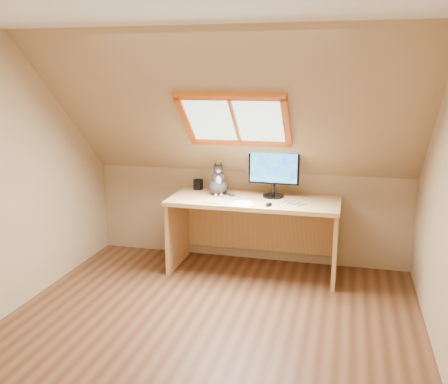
% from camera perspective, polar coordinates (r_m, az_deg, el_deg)
% --- Properties ---
extents(ground, '(3.50, 3.50, 0.00)m').
position_cam_1_polar(ground, '(4.20, -2.15, -15.74)').
color(ground, brown).
rests_on(ground, ground).
extents(room_shell, '(3.52, 3.52, 2.41)m').
position_cam_1_polar(room_shell, '(3.63, -2.75, 3.66)').
color(room_shell, tan).
rests_on(room_shell, ground).
extents(desk, '(1.74, 0.76, 0.79)m').
position_cam_1_polar(desk, '(5.27, 3.59, -3.03)').
color(desk, '#DFB66A').
rests_on(desk, ground).
extents(monitor, '(0.53, 0.22, 0.48)m').
position_cam_1_polar(monitor, '(5.15, 5.71, 2.43)').
color(monitor, black).
rests_on(monitor, desk).
extents(cat, '(0.26, 0.28, 0.36)m').
position_cam_1_polar(cat, '(5.27, -0.68, 1.08)').
color(cat, '#3E3836').
rests_on(cat, desk).
extents(desk_speaker, '(0.09, 0.09, 0.12)m').
position_cam_1_polar(desk_speaker, '(5.52, -2.97, 0.87)').
color(desk_speaker, black).
rests_on(desk_speaker, desk).
extents(graphics_tablet, '(0.29, 0.23, 0.01)m').
position_cam_1_polar(graphics_tablet, '(4.98, -0.52, -1.09)').
color(graphics_tablet, '#B2B2B7').
rests_on(graphics_tablet, desk).
extents(mouse, '(0.09, 0.11, 0.03)m').
position_cam_1_polar(mouse, '(4.86, 5.13, -1.42)').
color(mouse, black).
rests_on(mouse, desk).
extents(papers, '(0.35, 0.30, 0.01)m').
position_cam_1_polar(papers, '(4.91, 1.60, -1.35)').
color(papers, white).
rests_on(papers, desk).
extents(cables, '(0.51, 0.26, 0.01)m').
position_cam_1_polar(cables, '(4.98, 6.84, -1.23)').
color(cables, silver).
rests_on(cables, desk).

